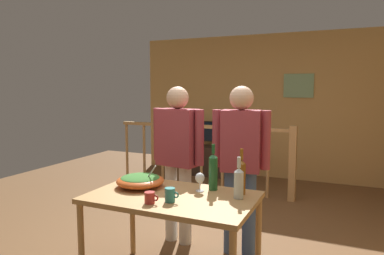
% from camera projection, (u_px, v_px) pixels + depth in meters
% --- Properties ---
extents(ground_plane, '(8.73, 8.73, 0.00)m').
position_uv_depth(ground_plane, '(197.00, 254.00, 3.46)').
color(ground_plane, brown).
extents(back_wall, '(4.91, 0.10, 2.58)m').
position_uv_depth(back_wall, '(269.00, 107.00, 6.37)').
color(back_wall, tan).
rests_on(back_wall, ground_plane).
extents(framed_picture, '(0.50, 0.03, 0.41)m').
position_uv_depth(framed_picture, '(299.00, 86.00, 6.07)').
color(framed_picture, '#7CA573').
extents(stair_railing, '(2.91, 0.10, 1.10)m').
position_uv_depth(stair_railing, '(225.00, 151.00, 5.41)').
color(stair_railing, '#B2844C').
rests_on(stair_railing, ground_plane).
extents(tv_console, '(0.90, 0.40, 0.54)m').
position_uv_depth(tv_console, '(218.00, 161.00, 6.51)').
color(tv_console, '#38281E').
rests_on(tv_console, ground_plane).
extents(flat_screen_tv, '(0.67, 0.12, 0.47)m').
position_uv_depth(flat_screen_tv, '(218.00, 132.00, 6.42)').
color(flat_screen_tv, black).
rests_on(flat_screen_tv, tv_console).
extents(serving_table, '(1.32, 0.80, 0.77)m').
position_uv_depth(serving_table, '(172.00, 204.00, 2.82)').
color(serving_table, '#B2844C').
rests_on(serving_table, ground_plane).
extents(salad_bowl, '(0.41, 0.41, 0.21)m').
position_uv_depth(salad_bowl, '(140.00, 180.00, 3.04)').
color(salad_bowl, '#DB5B23').
rests_on(salad_bowl, serving_table).
extents(wine_glass, '(0.08, 0.08, 0.16)m').
position_uv_depth(wine_glass, '(200.00, 179.00, 2.89)').
color(wine_glass, silver).
rests_on(wine_glass, serving_table).
extents(wine_bottle_amber, '(0.07, 0.07, 0.37)m').
position_uv_depth(wine_bottle_amber, '(241.00, 176.00, 2.82)').
color(wine_bottle_amber, brown).
rests_on(wine_bottle_amber, serving_table).
extents(wine_bottle_green, '(0.08, 0.08, 0.39)m').
position_uv_depth(wine_bottle_green, '(213.00, 171.00, 2.93)').
color(wine_bottle_green, '#1E5628').
rests_on(wine_bottle_green, serving_table).
extents(wine_bottle_clear, '(0.07, 0.07, 0.33)m').
position_uv_depth(wine_bottle_clear, '(239.00, 182.00, 2.71)').
color(wine_bottle_clear, silver).
rests_on(wine_bottle_clear, serving_table).
extents(mug_teal, '(0.11, 0.08, 0.11)m').
position_uv_depth(mug_teal, '(170.00, 195.00, 2.63)').
color(mug_teal, teal).
rests_on(mug_teal, serving_table).
extents(mug_red, '(0.11, 0.08, 0.09)m').
position_uv_depth(mug_red, '(150.00, 198.00, 2.60)').
color(mug_red, '#B7332D').
rests_on(mug_red, serving_table).
extents(person_standing_left, '(0.61, 0.28, 1.64)m').
position_uv_depth(person_standing_left, '(178.00, 151.00, 3.64)').
color(person_standing_left, beige).
rests_on(person_standing_left, ground_plane).
extents(person_standing_right, '(0.55, 0.27, 1.65)m').
position_uv_depth(person_standing_right, '(241.00, 157.00, 3.37)').
color(person_standing_right, '#3D5684').
rests_on(person_standing_right, ground_plane).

